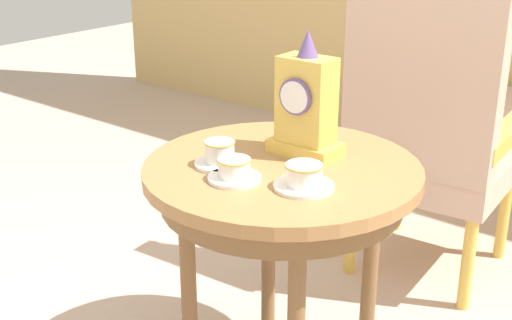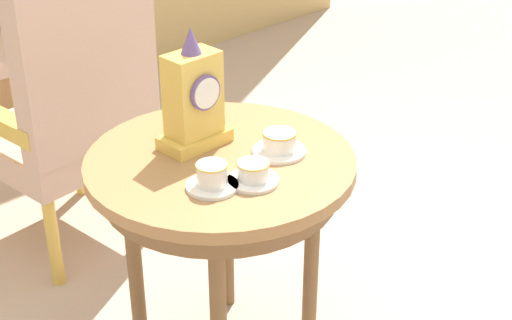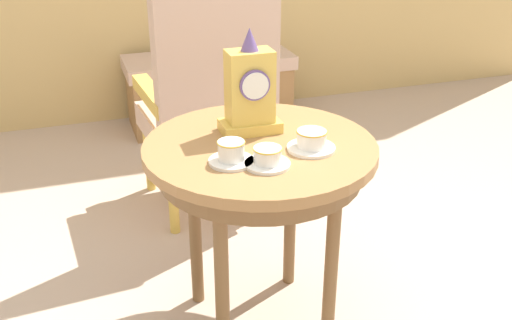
# 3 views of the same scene
# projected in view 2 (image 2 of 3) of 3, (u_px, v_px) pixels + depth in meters

# --- Properties ---
(side_table) EXTENTS (0.73, 0.73, 0.69)m
(side_table) POSITION_uv_depth(u_px,v_px,m) (221.00, 183.00, 2.07)
(side_table) COLOR #9E7042
(side_table) RESTS_ON ground
(teacup_left) EXTENTS (0.13, 0.13, 0.07)m
(teacup_left) POSITION_uv_depth(u_px,v_px,m) (212.00, 177.00, 1.87)
(teacup_left) COLOR white
(teacup_left) RESTS_ON side_table
(teacup_right) EXTENTS (0.13, 0.13, 0.06)m
(teacup_right) POSITION_uv_depth(u_px,v_px,m) (253.00, 173.00, 1.90)
(teacup_right) COLOR white
(teacup_right) RESTS_ON side_table
(teacup_center) EXTENTS (0.15, 0.15, 0.06)m
(teacup_center) POSITION_uv_depth(u_px,v_px,m) (279.00, 144.00, 2.04)
(teacup_center) COLOR white
(teacup_center) RESTS_ON side_table
(mantel_clock) EXTENTS (0.19, 0.11, 0.34)m
(mantel_clock) POSITION_uv_depth(u_px,v_px,m) (194.00, 100.00, 2.03)
(mantel_clock) COLOR gold
(mantel_clock) RESTS_ON side_table
(armchair) EXTENTS (0.58, 0.57, 1.14)m
(armchair) POSITION_uv_depth(u_px,v_px,m) (71.00, 100.00, 2.61)
(armchair) COLOR #CCA893
(armchair) RESTS_ON ground
(window_bench) EXTENTS (1.03, 0.40, 0.44)m
(window_bench) POSITION_uv_depth(u_px,v_px,m) (2.00, 90.00, 3.63)
(window_bench) COLOR #CCA893
(window_bench) RESTS_ON ground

